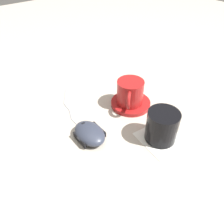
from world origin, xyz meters
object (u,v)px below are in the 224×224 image
Objects in this scene: coffee_cup at (130,93)px; computer_mouse at (90,133)px; drinking_glass at (162,126)px; saucer at (131,103)px.

coffee_cup is 0.18m from computer_mouse.
saucer is at bearing -104.69° from drinking_glass.
computer_mouse is at bearing -40.16° from drinking_glass.
saucer is at bearing -169.14° from computer_mouse.
computer_mouse is 1.21× the size of drinking_glass.
computer_mouse is at bearing 10.86° from saucer.
coffee_cup is at bearing 3.66° from saucer.
computer_mouse reaches higher than saucer.
computer_mouse is (0.18, 0.03, 0.01)m from saucer.
drinking_glass is at bearing 139.84° from computer_mouse.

